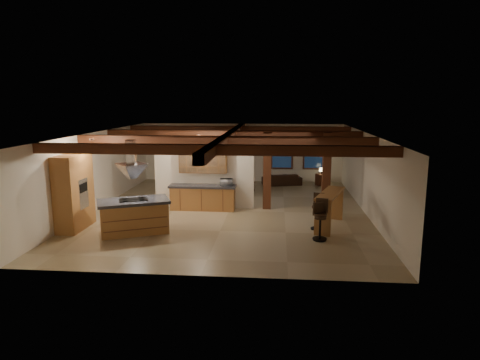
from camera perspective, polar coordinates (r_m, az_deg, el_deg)
The scene contains 23 objects.
ground at distance 16.01m, azimuth -1.49°, elevation -4.13°, with size 12.00×12.00×0.00m, color tan.
room_walls at distance 15.65m, azimuth -1.52°, elevation 2.19°, with size 12.00×12.00×12.00m.
ceiling_beams at distance 15.53m, azimuth -1.54°, elevation 5.76°, with size 10.00×12.00×0.28m.
timber_posts at distance 16.06m, azimuth 7.59°, elevation 2.26°, with size 2.50×0.30×2.90m.
partition_wall at distance 16.39m, azimuth -4.79°, elevation 0.13°, with size 3.80×0.18×2.20m, color white.
pantry_cabinet at distance 14.59m, azimuth -21.26°, elevation -1.50°, with size 0.67×1.60×2.40m.
back_counter at distance 16.14m, azimuth -4.98°, elevation -2.30°, with size 2.50×0.66×0.94m.
upper_display_cabinet at distance 16.08m, azimuth -4.94°, elevation 2.64°, with size 1.80×0.36×0.95m.
range_hood at distance 13.46m, azimuth -14.19°, elevation 0.46°, with size 1.10×1.10×1.40m.
back_windows at distance 21.49m, azimuth 7.75°, elevation 3.68°, with size 2.70×0.07×1.70m.
framed_art at distance 21.69m, azimuth -3.69°, elevation 4.35°, with size 0.65×0.05×0.85m.
recessed_cans at distance 14.16m, azimuth -12.73°, elevation 5.47°, with size 3.16×2.46×0.03m.
kitchen_island at distance 13.73m, azimuth -13.95°, elevation -4.67°, with size 2.41×1.91×1.06m.
dining_table at distance 18.95m, azimuth -1.32°, elevation -0.76°, with size 1.86×1.04×0.66m, color #3C1A0F.
sofa at distance 20.84m, azimuth 5.59°, elevation 0.09°, with size 1.87×0.73×0.54m, color black.
microwave at distance 15.89m, azimuth -1.82°, elevation -0.29°, with size 0.46×0.31×0.25m, color silver.
bar_counter at distance 14.14m, azimuth 11.89°, elevation -3.11°, with size 1.22×2.26×1.15m.
side_table at distance 21.01m, azimuth 10.79°, elevation 0.04°, with size 0.44×0.44×0.55m, color #431E10.
table_lamp at distance 20.93m, azimuth 10.83°, elevation 1.36°, with size 0.25×0.25×0.30m.
bar_stool_a at distance 12.92m, azimuth 10.70°, elevation -5.13°, with size 0.44×0.46×1.21m.
bar_stool_b at distance 12.84m, azimuth 10.56°, elevation -5.47°, with size 0.41×0.42×1.11m.
bar_stool_c at distance 13.90m, azimuth 10.33°, elevation -4.10°, with size 0.42×0.43×1.16m.
dining_chairs at distance 18.91m, azimuth -1.32°, elevation -0.09°, with size 2.18×2.18×1.09m.
Camera 1 is at (1.76, -15.37, 4.11)m, focal length 32.00 mm.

